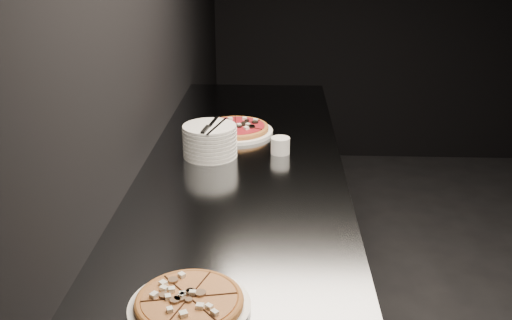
{
  "coord_description": "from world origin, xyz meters",
  "views": [
    {
      "loc": [
        -2.0,
        -1.91,
        1.73
      ],
      "look_at": [
        -2.08,
        0.01,
        0.95
      ],
      "focal_mm": 40.0,
      "sensor_mm": 36.0,
      "label": 1
    }
  ],
  "objects_px": {
    "counter": "(243,276)",
    "pizza_mushroom": "(189,303)",
    "pizza_tomato": "(236,129)",
    "cutlery": "(211,126)",
    "plate_stack": "(210,141)",
    "ramekin": "(280,145)"
  },
  "relations": [
    {
      "from": "cutlery",
      "to": "ramekin",
      "type": "height_order",
      "value": "cutlery"
    },
    {
      "from": "counter",
      "to": "cutlery",
      "type": "bearing_deg",
      "value": 138.34
    },
    {
      "from": "counter",
      "to": "pizza_mushroom",
      "type": "bearing_deg",
      "value": -94.54
    },
    {
      "from": "counter",
      "to": "pizza_tomato",
      "type": "bearing_deg",
      "value": 97.66
    },
    {
      "from": "counter",
      "to": "pizza_mushroom",
      "type": "distance_m",
      "value": 0.96
    },
    {
      "from": "pizza_mushroom",
      "to": "cutlery",
      "type": "height_order",
      "value": "cutlery"
    },
    {
      "from": "ramekin",
      "to": "pizza_tomato",
      "type": "bearing_deg",
      "value": 129.63
    },
    {
      "from": "pizza_mushroom",
      "to": "ramekin",
      "type": "relative_size",
      "value": 3.98
    },
    {
      "from": "pizza_mushroom",
      "to": "plate_stack",
      "type": "xyz_separation_m",
      "value": [
        -0.07,
        0.96,
        0.04
      ]
    },
    {
      "from": "pizza_tomato",
      "to": "cutlery",
      "type": "relative_size",
      "value": 1.76
    },
    {
      "from": "pizza_mushroom",
      "to": "cutlery",
      "type": "distance_m",
      "value": 0.95
    },
    {
      "from": "pizza_tomato",
      "to": "plate_stack",
      "type": "xyz_separation_m",
      "value": [
        -0.08,
        -0.27,
        0.04
      ]
    },
    {
      "from": "cutlery",
      "to": "ramekin",
      "type": "xyz_separation_m",
      "value": [
        0.26,
        0.05,
        -0.09
      ]
    },
    {
      "from": "cutlery",
      "to": "pizza_tomato",
      "type": "bearing_deg",
      "value": 84.07
    },
    {
      "from": "pizza_mushroom",
      "to": "plate_stack",
      "type": "height_order",
      "value": "plate_stack"
    },
    {
      "from": "plate_stack",
      "to": "ramekin",
      "type": "xyz_separation_m",
      "value": [
        0.27,
        0.04,
        -0.03
      ]
    },
    {
      "from": "cutlery",
      "to": "ramekin",
      "type": "relative_size",
      "value": 2.87
    },
    {
      "from": "pizza_tomato",
      "to": "pizza_mushroom",
      "type": "bearing_deg",
      "value": -90.64
    },
    {
      "from": "ramekin",
      "to": "pizza_mushroom",
      "type": "bearing_deg",
      "value": -101.59
    },
    {
      "from": "pizza_mushroom",
      "to": "ramekin",
      "type": "bearing_deg",
      "value": 78.41
    },
    {
      "from": "plate_stack",
      "to": "ramekin",
      "type": "distance_m",
      "value": 0.27
    },
    {
      "from": "pizza_mushroom",
      "to": "pizza_tomato",
      "type": "distance_m",
      "value": 1.23
    }
  ]
}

